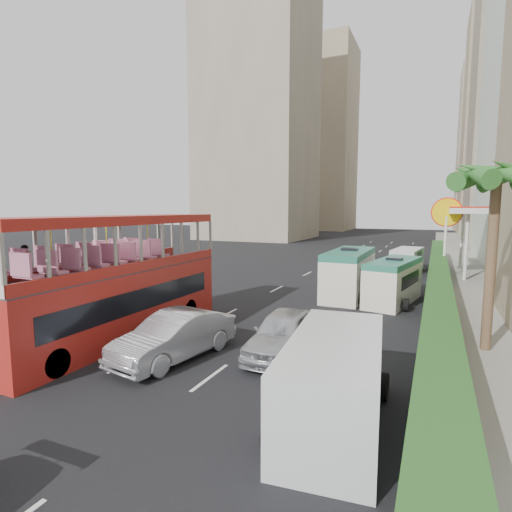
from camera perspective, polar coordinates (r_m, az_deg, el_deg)
The scene contains 18 objects.
ground_plane at distance 14.80m, azimuth -1.11°, elevation -14.39°, with size 200.00×200.00×0.00m, color black.
double_decker_bus at distance 17.48m, azimuth -19.22°, elevation -2.87°, with size 2.50×11.00×5.06m, color #AD211A.
car_silver_lane_a at distance 15.06m, azimuth -11.46°, elevation -14.14°, with size 1.75×5.01×1.65m, color silver.
car_silver_lane_b at distance 15.19m, azimuth 3.98°, elevation -13.83°, with size 1.92×4.78×1.63m, color silver.
van_asset at distance 32.20m, azimuth 14.76°, elevation -3.02°, with size 2.31×5.00×1.39m, color silver.
minibus_near at distance 25.09m, azimuth 13.14°, elevation -2.44°, with size 2.12×6.36×2.82m, color silver.
minibus_far at distance 24.08m, azimuth 19.05°, elevation -3.45°, with size 1.85×5.56×2.46m, color silver.
panel_van_near at distance 10.58m, azimuth 11.16°, elevation -17.09°, with size 2.17×5.41×2.17m, color silver.
panel_van_far at distance 36.66m, azimuth 20.77°, elevation -0.53°, with size 1.95×4.89×1.95m, color silver.
sidewalk at distance 37.96m, azimuth 28.68°, elevation -2.04°, with size 6.00×120.00×0.18m, color #99968C.
kerb_wall at distance 26.87m, azimuth 24.53°, elevation -3.85°, with size 0.30×44.00×1.00m, color silver.
hedge at distance 26.74m, azimuth 24.62°, elevation -2.06°, with size 1.10×44.00×0.70m, color #2D6626.
palm_tree at distance 16.69m, azimuth 30.54°, elevation -0.93°, with size 0.36×0.36×6.40m, color brown.
shell_station at distance 35.79m, azimuth 30.75°, elevation 1.65°, with size 6.50×8.00×5.50m, color silver.
tower_far_a at distance 96.56m, azimuth 31.76°, elevation 15.69°, with size 14.00×14.00×44.00m, color tan.
tower_far_b at distance 117.91m, azimuth 30.31°, elevation 12.98°, with size 14.00×14.00×40.00m, color #9E927D.
tower_left_a at distance 76.65m, azimuth 0.37°, elevation 22.37°, with size 18.00×18.00×52.00m, color #9E927D.
tower_left_b at distance 107.66m, azimuth 9.28°, elevation 16.09°, with size 16.00×16.00×46.00m, color tan.
Camera 1 is at (5.93, -12.47, 5.33)m, focal length 28.00 mm.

